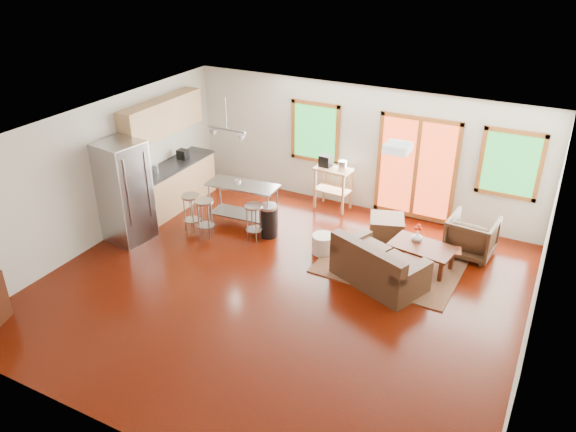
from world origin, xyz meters
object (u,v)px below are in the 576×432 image
at_px(armchair, 472,234).
at_px(ottoman, 387,228).
at_px(loveseat, 378,267).
at_px(coffee_table, 422,249).
at_px(island, 243,197).
at_px(refrigerator, 125,192).
at_px(rug, 390,265).
at_px(kitchen_cart, 333,173).

relative_size(armchair, ottoman, 1.30).
bearing_deg(loveseat, ottoman, 125.42).
distance_m(coffee_table, island, 3.59).
bearing_deg(island, refrigerator, -138.40).
distance_m(armchair, island, 4.35).
bearing_deg(rug, island, 177.72).
distance_m(ottoman, island, 2.85).
distance_m(rug, coffee_table, 0.63).
relative_size(rug, loveseat, 1.39).
relative_size(coffee_table, kitchen_cart, 1.01).
relative_size(loveseat, kitchen_cart, 1.48).
bearing_deg(coffee_table, rug, -159.28).
bearing_deg(coffee_table, island, -179.04).
relative_size(loveseat, island, 1.19).
height_order(loveseat, ottoman, loveseat).
distance_m(coffee_table, kitchen_cart, 2.78).
distance_m(armchair, kitchen_cart, 3.08).
relative_size(rug, ottoman, 3.76).
height_order(coffee_table, island, island).
relative_size(ottoman, island, 0.44).
relative_size(armchair, kitchen_cart, 0.71).
xyz_separation_m(rug, refrigerator, (-4.75, -1.34, 0.95)).
relative_size(refrigerator, island, 1.34).
xyz_separation_m(loveseat, ottoman, (-0.37, 1.58, -0.11)).
distance_m(loveseat, ottoman, 1.62).
xyz_separation_m(island, kitchen_cart, (1.25, 1.51, 0.18)).
height_order(rug, refrigerator, refrigerator).
xyz_separation_m(rug, armchair, (1.15, 1.03, 0.40)).
height_order(loveseat, kitchen_cart, kitchen_cart).
bearing_deg(armchair, coffee_table, 56.89).
xyz_separation_m(loveseat, kitchen_cart, (-1.81, 2.27, 0.47)).
bearing_deg(coffee_table, armchair, 51.68).
bearing_deg(loveseat, coffee_table, 80.10).
relative_size(rug, island, 1.65).
bearing_deg(refrigerator, ottoman, 35.20).
height_order(armchair, island, island).
height_order(rug, kitchen_cart, kitchen_cart).
height_order(ottoman, kitchen_cart, kitchen_cart).
relative_size(refrigerator, kitchen_cart, 1.67).
relative_size(coffee_table, ottoman, 1.85).
bearing_deg(refrigerator, kitchen_cart, 53.26).
bearing_deg(kitchen_cart, armchair, -11.46).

